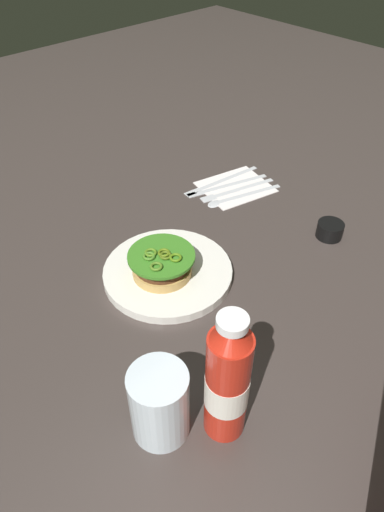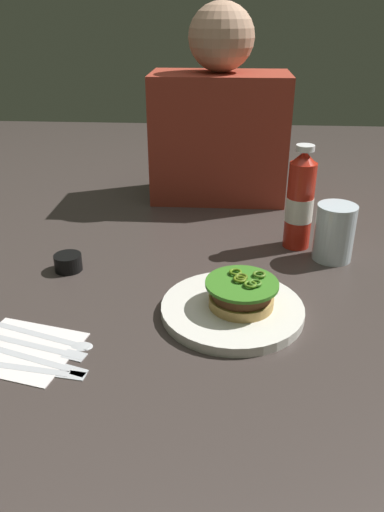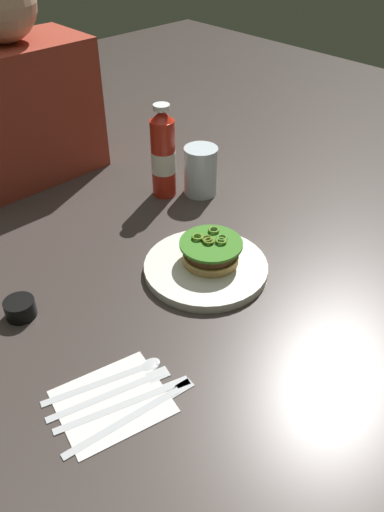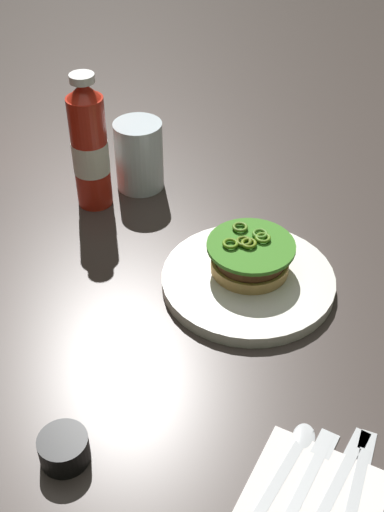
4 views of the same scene
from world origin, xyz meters
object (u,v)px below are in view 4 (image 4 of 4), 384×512
at_px(dinner_plate, 248,280).
at_px(spoon_utensil, 284,469).
at_px(burger_sandwich, 250,256).
at_px(condiment_cup, 64,449).
at_px(butter_knife, 354,502).
at_px(fork_utensil, 304,487).
at_px(ketchup_bottle, 90,148).
at_px(steak_knife, 332,493).
at_px(water_glass, 139,155).
at_px(napkin, 309,509).

bearing_deg(dinner_plate, spoon_utensil, -161.79).
height_order(burger_sandwich, spoon_utensil, burger_sandwich).
height_order(condiment_cup, butter_knife, condiment_cup).
bearing_deg(fork_utensil, dinner_plate, 21.16).
xyz_separation_m(ketchup_bottle, butter_knife, (-0.45, -0.46, -0.10)).
relative_size(steak_knife, spoon_utensil, 1.11).
bearing_deg(fork_utensil, spoon_utensil, 55.08).
height_order(water_glass, fork_utensil, water_glass).
bearing_deg(ketchup_bottle, fork_utensil, -137.71).
height_order(burger_sandwich, water_glass, water_glass).
relative_size(steak_knife, fork_utensil, 1.07).
relative_size(napkin, steak_knife, 0.76).
bearing_deg(ketchup_bottle, butter_knife, -134.50).
distance_m(burger_sandwich, fork_utensil, 0.34).
distance_m(napkin, butter_knife, 0.05).
relative_size(condiment_cup, steak_knife, 0.26).
relative_size(napkin, butter_knife, 0.73).
relative_size(condiment_cup, spoon_utensil, 0.29).
height_order(condiment_cup, steak_knife, condiment_cup).
height_order(burger_sandwich, condiment_cup, burger_sandwich).
relative_size(ketchup_bottle, butter_knife, 1.03).
xyz_separation_m(napkin, steak_knife, (0.02, -0.02, 0.00)).
xyz_separation_m(burger_sandwich, ketchup_bottle, (0.13, 0.29, 0.06)).
bearing_deg(spoon_utensil, steak_knife, -105.86).
distance_m(dinner_plate, fork_utensil, 0.33).
bearing_deg(spoon_utensil, dinner_plate, 18.21).
bearing_deg(steak_knife, napkin, 136.43).
relative_size(dinner_plate, condiment_cup, 4.46).
relative_size(napkin, spoon_utensil, 0.84).
bearing_deg(dinner_plate, steak_knife, -154.05).
height_order(ketchup_bottle, spoon_utensil, ketchup_bottle).
bearing_deg(napkin, ketchup_bottle, 41.52).
xyz_separation_m(dinner_plate, ketchup_bottle, (0.14, 0.29, 0.10)).
bearing_deg(condiment_cup, ketchup_bottle, 17.34).
bearing_deg(condiment_cup, fork_utensil, -83.98).
relative_size(napkin, fork_utensil, 0.82).
relative_size(ketchup_bottle, spoon_utensil, 1.19).
xyz_separation_m(dinner_plate, burger_sandwich, (0.01, 0.00, 0.03)).
bearing_deg(burger_sandwich, napkin, -159.49).
height_order(burger_sandwich, butter_knife, burger_sandwich).
xyz_separation_m(ketchup_bottle, condiment_cup, (-0.48, -0.15, -0.09)).
height_order(ketchup_bottle, butter_knife, ketchup_bottle).
relative_size(burger_sandwich, spoon_utensil, 0.66).
relative_size(dinner_plate, spoon_utensil, 1.30).
height_order(napkin, fork_utensil, fork_utensil).
xyz_separation_m(burger_sandwich, steak_knife, (-0.32, -0.15, -0.04)).
height_order(napkin, butter_knife, butter_knife).
xyz_separation_m(napkin, fork_utensil, (0.02, 0.01, 0.00)).
xyz_separation_m(dinner_plate, butter_knife, (-0.31, -0.17, -0.00)).
bearing_deg(condiment_cup, water_glass, 9.45).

